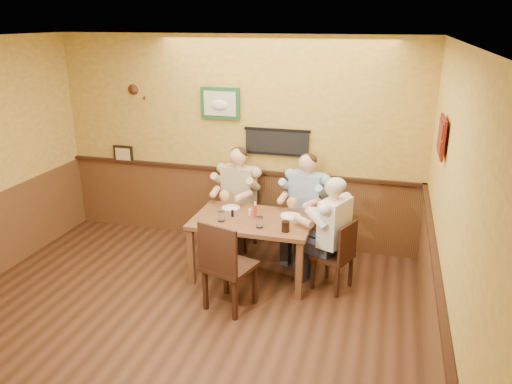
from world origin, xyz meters
TOP-DOWN VIEW (x-y plane):
  - room at (0.13, 0.17)m, footprint 5.02×5.03m
  - dining_table at (0.52, 1.49)m, footprint 1.40×0.90m
  - chair_back_left at (0.12, 2.22)m, footprint 0.46×0.46m
  - chair_back_right at (1.03, 2.22)m, footprint 0.49×0.49m
  - chair_right_end at (1.48, 1.44)m, footprint 0.51×0.51m
  - chair_near_side at (0.48, 0.75)m, footprint 0.59×0.59m
  - diner_tan_shirt at (0.12, 2.22)m, footprint 0.66×0.66m
  - diner_blue_polo at (1.03, 2.22)m, footprint 0.70×0.70m
  - diner_white_elder at (1.48, 1.44)m, footprint 0.73×0.73m
  - water_glass_left at (0.19, 1.30)m, footprint 0.10×0.10m
  - water_glass_mid at (0.67, 1.25)m, footprint 0.10×0.10m
  - cola_tumbler at (0.97, 1.22)m, footprint 0.10×0.10m
  - hot_sauce_bottle at (0.54, 1.51)m, footprint 0.04×0.04m
  - salt_shaker at (0.46, 1.57)m, footprint 0.04×0.04m
  - pepper_shaker at (0.27, 1.48)m, footprint 0.04×0.04m
  - plate_far_left at (0.17, 1.73)m, footprint 0.23×0.23m
  - plate_far_right at (0.94, 1.67)m, footprint 0.31×0.31m

SIDE VIEW (x-z plane):
  - chair_right_end at x=1.48m, z-range 0.00..0.84m
  - chair_back_right at x=1.03m, z-range 0.00..0.87m
  - chair_back_left at x=0.12m, z-range 0.00..0.88m
  - chair_near_side at x=0.48m, z-range 0.00..1.02m
  - diner_white_elder at x=1.48m, z-range 0.00..1.21m
  - diner_blue_polo at x=1.03m, z-range 0.00..1.25m
  - diner_tan_shirt at x=0.12m, z-range 0.00..1.26m
  - dining_table at x=0.52m, z-range 0.28..1.03m
  - plate_far_left at x=0.17m, z-range 0.75..0.76m
  - plate_far_right at x=0.94m, z-range 0.75..0.77m
  - salt_shaker at x=0.46m, z-range 0.75..0.83m
  - pepper_shaker at x=0.27m, z-range 0.75..0.83m
  - cola_tumbler at x=0.97m, z-range 0.75..0.87m
  - water_glass_left at x=0.19m, z-range 0.75..0.87m
  - water_glass_mid at x=0.67m, z-range 0.75..0.88m
  - hot_sauce_bottle at x=0.54m, z-range 0.75..0.93m
  - room at x=0.13m, z-range 0.28..3.09m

